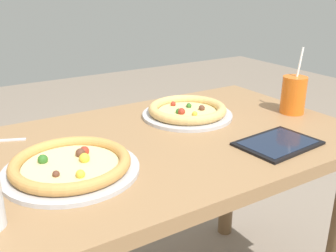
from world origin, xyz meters
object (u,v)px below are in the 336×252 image
(pizza_near, at_px, (71,165))
(tablet, at_px, (278,143))
(drink_cup_colored, at_px, (294,95))
(pizza_far, at_px, (187,111))

(pizza_near, relative_size, tablet, 1.40)
(pizza_near, bearing_deg, drink_cup_colored, 2.05)
(pizza_near, relative_size, drink_cup_colored, 1.45)
(pizza_far, distance_m, tablet, 0.37)
(pizza_near, height_order, pizza_far, pizza_far)
(drink_cup_colored, height_order, tablet, drink_cup_colored)
(pizza_near, relative_size, pizza_far, 1.08)
(pizza_near, xyz_separation_m, tablet, (0.59, -0.16, -0.02))
(pizza_far, relative_size, tablet, 1.30)
(pizza_far, bearing_deg, tablet, -76.46)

